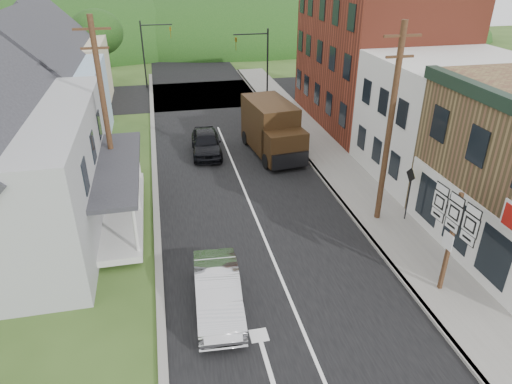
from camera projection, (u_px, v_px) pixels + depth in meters
ground at (282, 281)px, 17.65m from camera, size 120.00×120.00×0.00m
road at (237, 173)px, 26.31m from camera, size 9.00×90.00×0.02m
cross_road at (204, 94)px, 41.03m from camera, size 60.00×9.00×0.02m
sidewalk_right at (346, 177)px, 25.65m from camera, size 2.80×55.00×0.15m
curb_right at (324, 180)px, 25.39m from camera, size 0.20×55.00×0.15m
curb_left at (156, 196)px, 23.68m from camera, size 0.30×55.00×0.12m
storefront_white at (449, 120)px, 24.75m from camera, size 8.00×7.00×6.50m
storefront_red at (376, 53)px, 32.16m from camera, size 8.00×12.00×10.00m
house_blue at (44, 89)px, 28.60m from camera, size 7.14×8.16×7.28m
house_cream at (59, 61)px, 36.30m from camera, size 7.14×8.16×7.28m
utility_pole_right at (390, 127)px, 19.57m from camera, size 1.60×0.26×9.00m
utility_pole_left at (105, 113)px, 21.20m from camera, size 1.60×0.26×9.00m
traffic_signal_right at (259, 57)px, 37.06m from camera, size 2.87×0.20×6.00m
traffic_signal_left at (150, 46)px, 41.52m from camera, size 2.87×0.20×6.00m
tree_left_d at (96, 33)px, 41.41m from camera, size 4.80×4.80×6.94m
forested_ridge at (182, 42)px, 65.28m from camera, size 90.00×30.00×16.00m
silver_sedan at (218, 292)px, 15.96m from camera, size 1.81×4.54×1.47m
dark_sedan at (206, 143)px, 28.50m from camera, size 2.00×4.50×1.50m
delivery_van at (272, 129)px, 28.11m from camera, size 2.97×6.04×3.26m
route_sign_cluster at (452, 229)px, 15.84m from camera, size 0.27×2.29×4.02m
warning_sign at (410, 187)px, 20.72m from camera, size 0.12×0.74×2.66m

